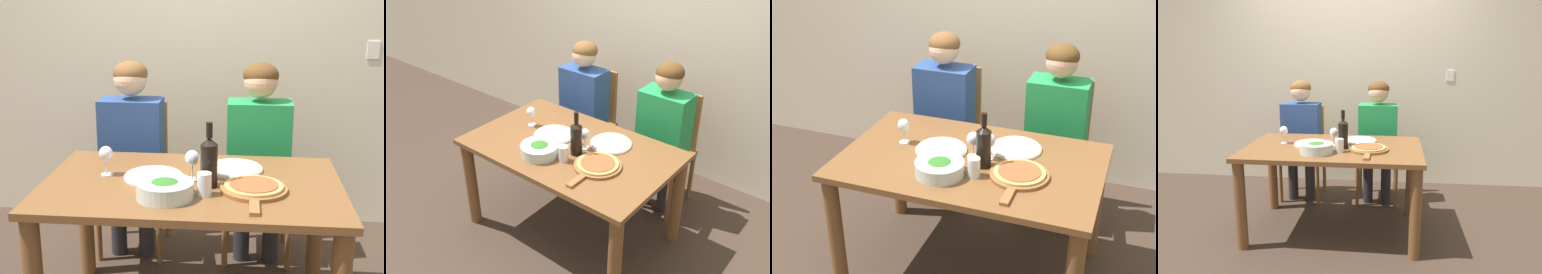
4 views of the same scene
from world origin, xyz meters
TOP-DOWN VIEW (x-y plane):
  - ground_plane at (0.00, 0.00)m, footprint 40.00×40.00m
  - back_wall at (0.00, 1.32)m, footprint 10.00×0.06m
  - dining_table at (0.00, 0.00)m, footprint 1.44×0.91m
  - chair_left at (-0.44, 0.81)m, footprint 0.42×0.42m
  - chair_right at (0.34, 0.81)m, footprint 0.42×0.42m
  - person_woman at (-0.44, 0.70)m, footprint 0.47×0.51m
  - person_man at (0.34, 0.70)m, footprint 0.47×0.51m
  - wine_bottle at (0.09, -0.05)m, footprint 0.08×0.08m
  - broccoli_bowl at (-0.10, -0.21)m, footprint 0.26×0.26m
  - dinner_plate_left at (-0.19, 0.04)m, footprint 0.29×0.29m
  - dinner_plate_right at (0.20, 0.20)m, footprint 0.29×0.29m
  - pizza_on_board at (0.30, -0.10)m, footprint 0.31×0.45m
  - wine_glass_left at (-0.43, 0.06)m, footprint 0.07×0.07m
  - wine_glass_right at (0.09, 0.04)m, footprint 0.07×0.07m
  - wine_glass_centre at (0.00, 0.03)m, footprint 0.07×0.07m
  - water_tumbler at (0.07, -0.17)m, footprint 0.07×0.07m

SIDE VIEW (x-z plane):
  - ground_plane at x=0.00m, z-range 0.00..0.00m
  - chair_left at x=-0.44m, z-range 0.04..0.98m
  - chair_right at x=0.34m, z-range 0.04..0.98m
  - dining_table at x=0.00m, z-range 0.24..0.98m
  - person_woman at x=-0.44m, z-range 0.13..1.36m
  - person_man at x=0.34m, z-range 0.13..1.36m
  - dinner_plate_left at x=-0.19m, z-range 0.74..0.76m
  - dinner_plate_right at x=0.20m, z-range 0.74..0.76m
  - pizza_on_board at x=0.30m, z-range 0.74..0.78m
  - broccoli_bowl at x=-0.10m, z-range 0.74..0.82m
  - water_tumbler at x=0.07m, z-range 0.74..0.85m
  - wine_glass_left at x=-0.43m, z-range 0.77..0.92m
  - wine_glass_right at x=0.09m, z-range 0.77..0.92m
  - wine_glass_centre at x=0.00m, z-range 0.77..0.92m
  - wine_bottle at x=0.09m, z-range 0.71..1.03m
  - back_wall at x=0.00m, z-range 0.00..2.70m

